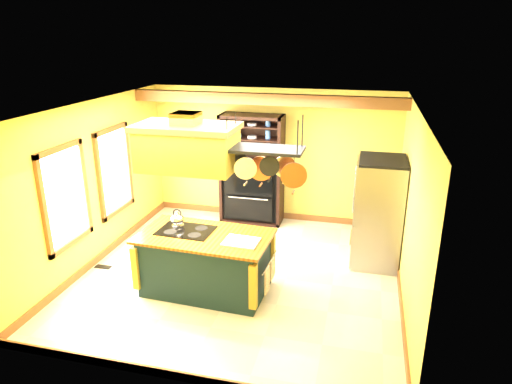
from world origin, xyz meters
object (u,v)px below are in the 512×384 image
at_px(pot_rack, 266,158).
at_px(refrigerator, 377,214).
at_px(range_hood, 187,146).
at_px(kitchen_island, 206,262).
at_px(hutch, 252,180).

xyz_separation_m(pot_rack, refrigerator, (1.55, 1.55, -1.27)).
height_order(range_hood, pot_rack, same).
bearing_deg(pot_rack, kitchen_island, 179.95).
relative_size(refrigerator, hutch, 0.80).
distance_m(kitchen_island, pot_rack, 1.90).
relative_size(kitchen_island, refrigerator, 1.12).
relative_size(kitchen_island, pot_rack, 1.77).
height_order(kitchen_island, refrigerator, refrigerator).
height_order(kitchen_island, pot_rack, pot_rack).
bearing_deg(pot_rack, range_hood, -180.00).
xyz_separation_m(range_hood, refrigerator, (2.67, 1.55, -1.38)).
bearing_deg(kitchen_island, hutch, 92.78).
height_order(kitchen_island, hutch, hutch).
distance_m(kitchen_island, hutch, 2.88).
bearing_deg(range_hood, kitchen_island, 0.23).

